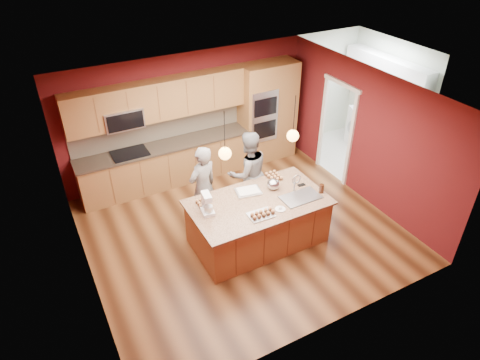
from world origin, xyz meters
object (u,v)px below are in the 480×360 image
person_left (203,187)px  stand_mixer (207,205)px  island (259,221)px  mixing_bowl (273,184)px  person_right (248,173)px

person_left → stand_mixer: bearing=54.4°
island → mixing_bowl: size_ratio=10.11×
mixing_bowl → stand_mixer: bearing=-176.4°
island → person_left: size_ratio=1.44×
island → person_right: (0.29, 0.92, 0.41)m
island → stand_mixer: (-0.92, 0.14, 0.59)m
person_right → mixing_bowl: bearing=102.7°
mixing_bowl → person_right: bearing=100.6°
island → mixing_bowl: bearing=28.2°
mixing_bowl → person_left: bearing=146.8°
person_left → island: bearing=108.5°
island → person_right: size_ratio=1.39×
island → stand_mixer: island is taller
stand_mixer → island: bearing=-0.8°
stand_mixer → mixing_bowl: bearing=11.4°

